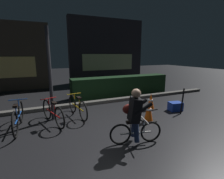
{
  "coord_description": "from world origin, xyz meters",
  "views": [
    {
      "loc": [
        -1.79,
        -3.89,
        1.96
      ],
      "look_at": [
        0.2,
        0.6,
        0.9
      ],
      "focal_mm": 26.52,
      "sensor_mm": 36.0,
      "label": 1
    }
  ],
  "objects_px": {
    "street_post": "(50,75)",
    "blue_crate": "(175,106)",
    "closed_umbrella": "(182,101)",
    "parked_bike_center_right": "(77,107)",
    "parked_bike_left_mid": "(18,117)",
    "parked_bike_center_left": "(53,113)",
    "cyclist": "(135,116)",
    "traffic_cone_far": "(151,101)",
    "traffic_cone_near": "(149,111)"
  },
  "relations": [
    {
      "from": "street_post",
      "to": "blue_crate",
      "type": "height_order",
      "value": "street_post"
    },
    {
      "from": "closed_umbrella",
      "to": "street_post",
      "type": "bearing_deg",
      "value": 129.66
    },
    {
      "from": "parked_bike_center_right",
      "to": "blue_crate",
      "type": "height_order",
      "value": "parked_bike_center_right"
    },
    {
      "from": "parked_bike_center_right",
      "to": "parked_bike_left_mid",
      "type": "bearing_deg",
      "value": 90.41
    },
    {
      "from": "parked_bike_center_left",
      "to": "cyclist",
      "type": "distance_m",
      "value": 2.43
    },
    {
      "from": "parked_bike_center_left",
      "to": "parked_bike_center_right",
      "type": "distance_m",
      "value": 0.81
    },
    {
      "from": "traffic_cone_far",
      "to": "cyclist",
      "type": "bearing_deg",
      "value": -135.1
    },
    {
      "from": "street_post",
      "to": "traffic_cone_far",
      "type": "distance_m",
      "value": 3.5
    },
    {
      "from": "parked_bike_center_right",
      "to": "closed_umbrella",
      "type": "distance_m",
      "value": 3.49
    },
    {
      "from": "parked_bike_left_mid",
      "to": "parked_bike_center_left",
      "type": "height_order",
      "value": "parked_bike_left_mid"
    },
    {
      "from": "traffic_cone_far",
      "to": "closed_umbrella",
      "type": "height_order",
      "value": "closed_umbrella"
    },
    {
      "from": "parked_bike_center_right",
      "to": "traffic_cone_near",
      "type": "xyz_separation_m",
      "value": [
        1.83,
        -1.23,
        -0.01
      ]
    },
    {
      "from": "parked_bike_left_mid",
      "to": "parked_bike_center_left",
      "type": "distance_m",
      "value": 0.86
    },
    {
      "from": "parked_bike_center_left",
      "to": "parked_bike_center_right",
      "type": "relative_size",
      "value": 0.97
    },
    {
      "from": "blue_crate",
      "to": "cyclist",
      "type": "bearing_deg",
      "value": -152.65
    },
    {
      "from": "traffic_cone_far",
      "to": "parked_bike_left_mid",
      "type": "bearing_deg",
      "value": 178.89
    },
    {
      "from": "traffic_cone_near",
      "to": "closed_umbrella",
      "type": "xyz_separation_m",
      "value": [
        1.48,
        0.15,
        0.1
      ]
    },
    {
      "from": "parked_bike_left_mid",
      "to": "parked_bike_center_right",
      "type": "distance_m",
      "value": 1.65
    },
    {
      "from": "street_post",
      "to": "closed_umbrella",
      "type": "distance_m",
      "value": 4.31
    },
    {
      "from": "parked_bike_center_right",
      "to": "cyclist",
      "type": "bearing_deg",
      "value": -167.85
    },
    {
      "from": "parked_bike_left_mid",
      "to": "traffic_cone_near",
      "type": "relative_size",
      "value": 2.53
    },
    {
      "from": "traffic_cone_far",
      "to": "cyclist",
      "type": "xyz_separation_m",
      "value": [
        -1.76,
        -1.76,
        0.35
      ]
    },
    {
      "from": "parked_bike_left_mid",
      "to": "blue_crate",
      "type": "relative_size",
      "value": 3.7
    },
    {
      "from": "traffic_cone_far",
      "to": "cyclist",
      "type": "height_order",
      "value": "cyclist"
    },
    {
      "from": "traffic_cone_far",
      "to": "blue_crate",
      "type": "distance_m",
      "value": 0.86
    },
    {
      "from": "street_post",
      "to": "traffic_cone_near",
      "type": "distance_m",
      "value": 3.06
    },
    {
      "from": "parked_bike_center_right",
      "to": "parked_bike_center_left",
      "type": "bearing_deg",
      "value": 100.77
    },
    {
      "from": "parked_bike_left_mid",
      "to": "cyclist",
      "type": "bearing_deg",
      "value": -124.25
    },
    {
      "from": "closed_umbrella",
      "to": "traffic_cone_near",
      "type": "bearing_deg",
      "value": 151.31
    },
    {
      "from": "closed_umbrella",
      "to": "parked_bike_center_right",
      "type": "bearing_deg",
      "value": 127.52
    },
    {
      "from": "parked_bike_center_right",
      "to": "blue_crate",
      "type": "xyz_separation_m",
      "value": [
        3.28,
        -0.83,
        -0.17
      ]
    },
    {
      "from": "blue_crate",
      "to": "closed_umbrella",
      "type": "xyz_separation_m",
      "value": [
        0.04,
        -0.25,
        0.26
      ]
    },
    {
      "from": "parked_bike_left_mid",
      "to": "cyclist",
      "type": "xyz_separation_m",
      "value": [
        2.43,
        -1.84,
        0.29
      ]
    },
    {
      "from": "parked_bike_center_left",
      "to": "parked_bike_center_right",
      "type": "height_order",
      "value": "same"
    },
    {
      "from": "traffic_cone_near",
      "to": "blue_crate",
      "type": "distance_m",
      "value": 1.5
    },
    {
      "from": "blue_crate",
      "to": "closed_umbrella",
      "type": "bearing_deg",
      "value": -81.47
    },
    {
      "from": "street_post",
      "to": "parked_bike_center_left",
      "type": "height_order",
      "value": "street_post"
    },
    {
      "from": "parked_bike_center_left",
      "to": "cyclist",
      "type": "bearing_deg",
      "value": -156.36
    },
    {
      "from": "street_post",
      "to": "parked_bike_center_right",
      "type": "distance_m",
      "value": 1.27
    },
    {
      "from": "parked_bike_left_mid",
      "to": "closed_umbrella",
      "type": "height_order",
      "value": "closed_umbrella"
    },
    {
      "from": "street_post",
      "to": "closed_umbrella",
      "type": "relative_size",
      "value": 3.19
    },
    {
      "from": "blue_crate",
      "to": "traffic_cone_far",
      "type": "bearing_deg",
      "value": 145.8
    },
    {
      "from": "traffic_cone_near",
      "to": "traffic_cone_far",
      "type": "distance_m",
      "value": 1.15
    },
    {
      "from": "street_post",
      "to": "blue_crate",
      "type": "xyz_separation_m",
      "value": [
        4.01,
        -0.9,
        -1.21
      ]
    },
    {
      "from": "parked_bike_left_mid",
      "to": "traffic_cone_far",
      "type": "bearing_deg",
      "value": -88.32
    },
    {
      "from": "traffic_cone_near",
      "to": "traffic_cone_far",
      "type": "height_order",
      "value": "traffic_cone_near"
    },
    {
      "from": "blue_crate",
      "to": "traffic_cone_near",
      "type": "bearing_deg",
      "value": -164.49
    },
    {
      "from": "street_post",
      "to": "parked_bike_center_right",
      "type": "xyz_separation_m",
      "value": [
        0.74,
        -0.07,
        -1.04
      ]
    },
    {
      "from": "traffic_cone_near",
      "to": "blue_crate",
      "type": "height_order",
      "value": "traffic_cone_near"
    },
    {
      "from": "parked_bike_left_mid",
      "to": "traffic_cone_near",
      "type": "xyz_separation_m",
      "value": [
        3.46,
        -0.96,
        -0.03
      ]
    }
  ]
}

